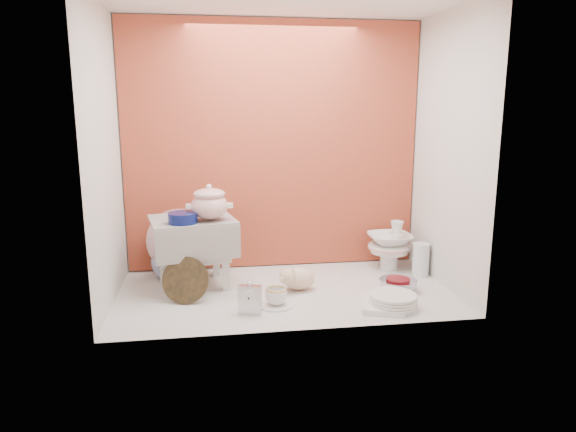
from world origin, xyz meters
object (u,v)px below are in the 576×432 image
Objects in this scene: blue_white_vase at (170,258)px; plush_pig at (299,278)px; step_stool at (193,252)px; gold_rim_teacup at (276,296)px; crystal_bowl at (398,285)px; floral_platter at (179,241)px; mantel_clock at (250,298)px; soup_tureen at (209,202)px; dinner_plate_stack at (393,301)px; porcelain_tower at (389,245)px.

plush_pig is at bearing -25.16° from blue_white_vase.
plush_pig is at bearing -26.42° from step_stool.
step_stool is 0.58m from gold_rim_teacup.
plush_pig reaches higher than crystal_bowl.
floral_platter is at bearing 61.45° from blue_white_vase.
crystal_bowl is (0.54, -0.10, -0.03)m from plush_pig.
mantel_clock is (0.42, -0.63, -0.03)m from blue_white_vase.
soup_tureen is at bearing -44.92° from blue_white_vase.
soup_tureen is at bearing 154.80° from dinner_plate_stack.
porcelain_tower reaches higher than plush_pig.
blue_white_vase is at bearing 135.32° from gold_rim_teacup.
floral_platter is (-0.19, 0.33, -0.29)m from soup_tureen.
gold_rim_teacup is (0.14, 0.08, -0.03)m from mantel_clock.
blue_white_vase is at bearing 143.19° from plush_pig.
gold_rim_teacup is (0.42, -0.38, -0.14)m from step_stool.
floral_platter is 1.67× the size of blue_white_vase.
floral_platter is at bearing 128.33° from gold_rim_teacup.
step_stool reaches higher than gold_rim_teacup.
soup_tureen is at bearing -43.39° from step_stool.
floral_platter is (-0.09, 0.27, -0.00)m from step_stool.
mantel_clock is (0.37, -0.72, -0.11)m from floral_platter.
blue_white_vase is (-0.24, 0.24, -0.37)m from soup_tureen.
floral_platter reaches higher than porcelain_tower.
crystal_bowl is at bearing 64.32° from dinner_plate_stack.
porcelain_tower reaches higher than mantel_clock.
blue_white_vase reaches higher than dinner_plate_stack.
mantel_clock is at bearing -56.22° from blue_white_vase.
porcelain_tower reaches higher than dinner_plate_stack.
plush_pig is (0.47, -0.09, -0.42)m from soup_tureen.
blue_white_vase is at bearing 149.79° from dinner_plate_stack.
floral_platter reaches higher than dinner_plate_stack.
blue_white_vase is 1.32m from dinner_plate_stack.
mantel_clock reaches higher than dinner_plate_stack.
plush_pig is 1.08× the size of crystal_bowl.
step_stool is at bearing 167.18° from crystal_bowl.
crystal_bowl is at bearing 10.26° from gold_rim_teacup.
gold_rim_teacup is at bearing 43.93° from mantel_clock.
gold_rim_teacup is 0.53× the size of crystal_bowl.
plush_pig is at bearing -154.81° from porcelain_tower.
dinner_plate_stack is (0.58, -0.11, -0.02)m from gold_rim_teacup.
crystal_bowl is (1.01, -0.19, -0.46)m from soup_tureen.
gold_rim_teacup is at bearing -51.67° from floral_platter.
floral_platter reaches higher than blue_white_vase.
blue_white_vase is 0.79m from plush_pig.
crystal_bowl is at bearing -23.87° from step_stool.
floral_platter reaches higher than crystal_bowl.
floral_platter is 3.53× the size of gold_rim_teacup.
step_stool is 1.86× the size of soup_tureen.
soup_tureen reaches higher than gold_rim_teacup.
floral_platter is 1.55× the size of dinner_plate_stack.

